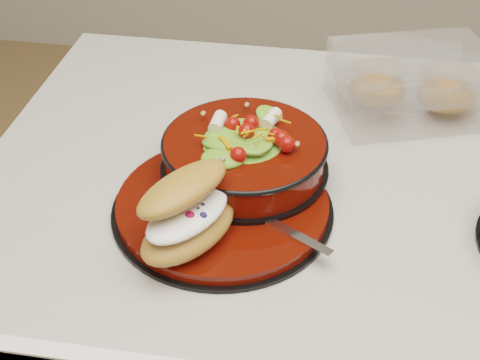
% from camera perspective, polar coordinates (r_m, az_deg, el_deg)
% --- Properties ---
extents(dinner_plate, '(0.29, 0.29, 0.02)m').
position_cam_1_polar(dinner_plate, '(0.88, -1.46, -2.23)').
color(dinner_plate, black).
rests_on(dinner_plate, island_counter).
extents(salad_bowl, '(0.23, 0.23, 0.10)m').
position_cam_1_polar(salad_bowl, '(0.90, 0.39, 2.69)').
color(salad_bowl, black).
rests_on(salad_bowl, dinner_plate).
extents(croissant, '(0.14, 0.17, 0.08)m').
position_cam_1_polar(croissant, '(0.79, -4.39, -2.84)').
color(croissant, '#B67337').
rests_on(croissant, dinner_plate).
extents(fork, '(0.16, 0.11, 0.00)m').
position_cam_1_polar(fork, '(0.84, 2.31, -3.40)').
color(fork, silver).
rests_on(fork, dinner_plate).
extents(pastry_box, '(0.28, 0.24, 0.09)m').
position_cam_1_polar(pastry_box, '(1.10, 14.52, 7.89)').
color(pastry_box, white).
rests_on(pastry_box, island_counter).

